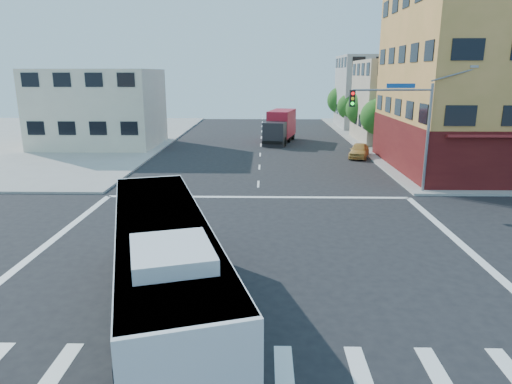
{
  "coord_description": "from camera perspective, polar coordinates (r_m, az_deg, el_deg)",
  "views": [
    {
      "loc": [
        0.47,
        -18.31,
        7.61
      ],
      "look_at": [
        0.04,
        2.88,
        2.07
      ],
      "focal_mm": 32.0,
      "sensor_mm": 36.0,
      "label": 1
    }
  ],
  "objects": [
    {
      "name": "street_tree_d",
      "position": [
        71.26,
        10.6,
        11.41
      ],
      "size": [
        4.0,
        4.0,
        6.03
      ],
      "color": "#331F12",
      "rests_on": "ground"
    },
    {
      "name": "street_tree_c",
      "position": [
        63.41,
        11.75,
        10.6
      ],
      "size": [
        3.4,
        3.4,
        5.29
      ],
      "color": "#331F12",
      "rests_on": "ground"
    },
    {
      "name": "building_east_near",
      "position": [
        54.92,
        18.99,
        10.64
      ],
      "size": [
        12.06,
        10.06,
        9.0
      ],
      "color": "#B7A88C",
      "rests_on": "ground"
    },
    {
      "name": "building_west",
      "position": [
        51.49,
        -18.99,
        9.86
      ],
      "size": [
        12.06,
        10.06,
        8.0
      ],
      "color": "beige",
      "rests_on": "ground"
    },
    {
      "name": "street_tree_b",
      "position": [
        55.56,
        13.25,
        10.29
      ],
      "size": [
        3.8,
        3.8,
        5.79
      ],
      "color": "#331F12",
      "rests_on": "ground"
    },
    {
      "name": "parked_car",
      "position": [
        43.37,
        12.77,
        5.09
      ],
      "size": [
        2.71,
        4.25,
        1.35
      ],
      "primitive_type": "imported",
      "rotation": [
        0.0,
        0.0,
        -0.31
      ],
      "color": "gold",
      "rests_on": "ground"
    },
    {
      "name": "transit_bus",
      "position": [
        14.48,
        -11.45,
        -9.29
      ],
      "size": [
        6.22,
        12.7,
        3.69
      ],
      "rotation": [
        0.0,
        0.0,
        0.3
      ],
      "color": "black",
      "rests_on": "ground"
    },
    {
      "name": "building_east_far",
      "position": [
        68.36,
        15.48,
        11.96
      ],
      "size": [
        12.06,
        10.06,
        10.0
      ],
      "color": "#A0A09B",
      "rests_on": "ground"
    },
    {
      "name": "signal_mast_ne",
      "position": [
        30.3,
        17.89,
        8.98
      ],
      "size": [
        7.91,
        1.13,
        8.07
      ],
      "color": "gray",
      "rests_on": "ground"
    },
    {
      "name": "ground",
      "position": [
        19.83,
        -0.29,
        -7.91
      ],
      "size": [
        120.0,
        120.0,
        0.0
      ],
      "primitive_type": "plane",
      "color": "black",
      "rests_on": "ground"
    },
    {
      "name": "street_tree_a",
      "position": [
        47.8,
        15.2,
        9.33
      ],
      "size": [
        3.6,
        3.6,
        5.53
      ],
      "color": "#331F12",
      "rests_on": "ground"
    },
    {
      "name": "box_truck",
      "position": [
        51.79,
        3.01,
        8.09
      ],
      "size": [
        3.99,
        8.14,
        3.53
      ],
      "rotation": [
        0.0,
        0.0,
        -0.23
      ],
      "color": "#222227",
      "rests_on": "ground"
    }
  ]
}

